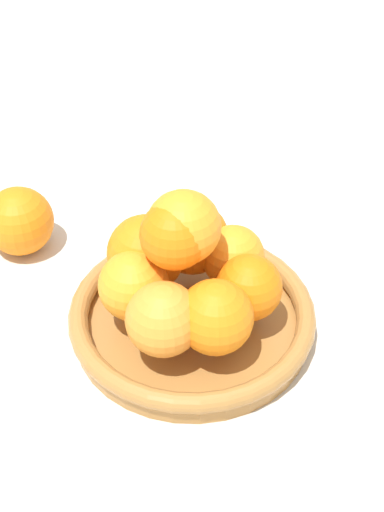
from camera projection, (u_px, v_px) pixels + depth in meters
The scene contains 4 objects.
ground_plane at pixel (192, 328), 0.76m from camera, with size 4.00×4.00×0.00m, color beige.
fruit_bowl at pixel (192, 317), 0.75m from camera, with size 0.26×0.26×0.03m.
orange_pile at pixel (184, 267), 0.71m from camera, with size 0.19×0.19×0.13m.
stray_orange at pixel (19, 221), 0.84m from camera, with size 0.08×0.08×0.08m, color orange.
Camera 1 is at (-0.40, -0.35, 0.55)m, focal length 50.00 mm.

